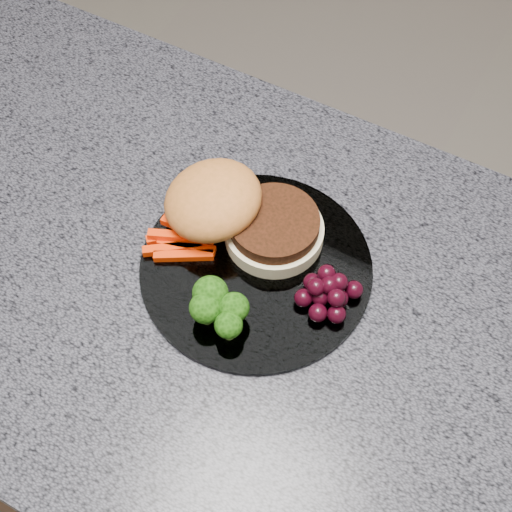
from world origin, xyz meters
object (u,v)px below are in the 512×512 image
at_px(island_cabinet, 255,438).
at_px(grape_bunch, 328,292).
at_px(plate, 256,267).
at_px(burger, 235,213).

relative_size(island_cabinet, grape_bunch, 18.66).
xyz_separation_m(island_cabinet, plate, (-0.02, 0.04, 0.47)).
height_order(plate, grape_bunch, grape_bunch).
relative_size(plate, grape_bunch, 4.04).
height_order(island_cabinet, plate, plate).
bearing_deg(grape_bunch, island_cabinet, -153.61).
xyz_separation_m(plate, burger, (-0.05, 0.04, 0.03)).
bearing_deg(plate, grape_bunch, -0.53).
distance_m(plate, burger, 0.07).
bearing_deg(grape_bunch, burger, 164.92).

